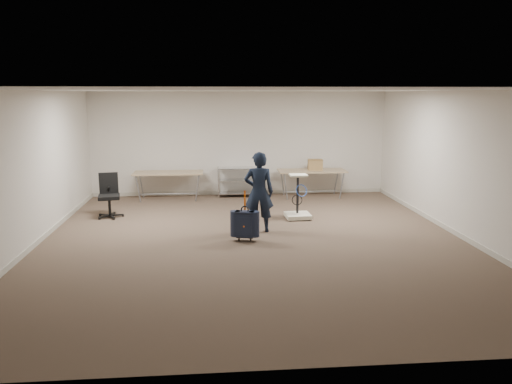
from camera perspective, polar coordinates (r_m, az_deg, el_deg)
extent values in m
plane|color=#48382B|center=(9.49, -0.28, -5.60)|extent=(9.00, 9.00, 0.00)
plane|color=silver|center=(13.64, -1.88, 5.54)|extent=(8.00, 0.00, 8.00)
plane|color=silver|center=(4.80, 4.23, -5.04)|extent=(8.00, 0.00, 8.00)
plane|color=silver|center=(9.71, -24.55, 2.24)|extent=(0.00, 9.00, 9.00)
plane|color=silver|center=(10.31, 22.48, 2.87)|extent=(0.00, 9.00, 9.00)
plane|color=white|center=(9.08, -0.29, 11.57)|extent=(8.00, 8.00, 0.00)
cube|color=#BBB7A9|center=(13.82, -1.84, -0.04)|extent=(8.00, 0.02, 0.10)
cube|color=#BBB7A9|center=(9.98, -23.87, -5.44)|extent=(0.02, 9.00, 0.10)
cube|color=#BBB7A9|center=(10.57, 21.89, -4.39)|extent=(0.02, 9.00, 0.10)
cube|color=#8D7956|center=(13.21, -9.99, 2.18)|extent=(1.80, 0.75, 0.03)
cylinder|color=gray|center=(13.30, -9.90, -0.21)|extent=(1.50, 0.02, 0.02)
cylinder|color=gray|center=(13.06, -13.32, 0.33)|extent=(0.13, 0.04, 0.69)
cylinder|color=gray|center=(12.93, -6.73, 0.44)|extent=(0.13, 0.04, 0.69)
cylinder|color=gray|center=(13.64, -12.97, 0.80)|extent=(0.13, 0.04, 0.69)
cylinder|color=gray|center=(13.52, -6.66, 0.92)|extent=(0.13, 0.04, 0.69)
cube|color=#8D7956|center=(13.42, 6.41, 2.43)|extent=(1.80, 0.75, 0.03)
cylinder|color=gray|center=(13.52, 6.36, 0.07)|extent=(1.50, 0.02, 0.02)
cylinder|color=gray|center=(13.06, 3.41, 0.61)|extent=(0.13, 0.04, 0.69)
cylinder|color=gray|center=(13.36, 9.78, 0.71)|extent=(0.13, 0.04, 0.69)
cylinder|color=gray|center=(13.65, 3.04, 1.07)|extent=(0.13, 0.04, 0.69)
cylinder|color=gray|center=(13.94, 9.16, 1.16)|extent=(0.13, 0.04, 0.69)
cylinder|color=silver|center=(13.23, -4.31, 0.97)|extent=(0.02, 0.02, 0.80)
cylinder|color=silver|center=(13.30, 0.86, 1.05)|extent=(0.02, 0.02, 0.80)
cylinder|color=silver|center=(13.68, -4.34, 1.30)|extent=(0.02, 0.02, 0.80)
cylinder|color=silver|center=(13.74, 0.67, 1.38)|extent=(0.02, 0.02, 0.80)
cube|color=silver|center=(13.53, -1.77, -0.07)|extent=(1.20, 0.45, 0.02)
cube|color=silver|center=(13.47, -1.78, 1.39)|extent=(1.20, 0.45, 0.02)
cube|color=silver|center=(13.42, -1.79, 2.78)|extent=(1.20, 0.45, 0.01)
imported|color=black|center=(9.95, 0.33, 0.00)|extent=(0.62, 0.44, 1.62)
cube|color=black|center=(9.39, -1.29, -3.65)|extent=(0.39, 0.28, 0.48)
cube|color=black|center=(9.48, -1.26, -5.12)|extent=(0.34, 0.21, 0.03)
cylinder|color=black|center=(9.49, -1.95, -5.39)|extent=(0.04, 0.07, 0.07)
cylinder|color=black|center=(9.46, -0.61, -5.44)|extent=(0.04, 0.07, 0.07)
torus|color=black|center=(9.33, -1.29, -2.04)|extent=(0.15, 0.05, 0.15)
cube|color=#FC630D|center=(9.31, -1.28, -0.96)|extent=(0.03, 0.01, 0.37)
cylinder|color=black|center=(11.71, -16.33, -2.57)|extent=(0.60, 0.60, 0.09)
cylinder|color=black|center=(11.67, -16.39, -1.60)|extent=(0.06, 0.06, 0.40)
cube|color=black|center=(11.62, -16.45, -0.54)|extent=(0.53, 0.53, 0.08)
cube|color=black|center=(11.79, -16.49, 1.00)|extent=(0.42, 0.13, 0.48)
cube|color=beige|center=(11.18, 4.79, -2.70)|extent=(0.56, 0.56, 0.09)
cylinder|color=black|center=(10.95, 3.87, -3.22)|extent=(0.06, 0.06, 0.04)
cylinder|color=black|center=(11.13, 4.79, -0.25)|extent=(0.05, 0.05, 0.87)
cube|color=beige|center=(11.00, 4.87, 1.91)|extent=(0.39, 0.34, 0.04)
torus|color=blue|center=(10.98, 5.20, 0.16)|extent=(0.28, 0.12, 0.27)
cube|color=#926544|center=(13.44, 6.78, 3.12)|extent=(0.40, 0.32, 0.28)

